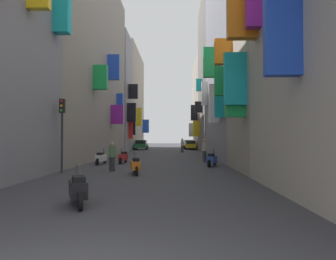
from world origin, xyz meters
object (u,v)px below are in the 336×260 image
at_px(scooter_red, 123,157).
at_px(pedestrian_near_left, 182,145).
at_px(scooter_black, 78,189).
at_px(parked_car_yellow, 190,145).
at_px(traffic_light_near_corner, 62,122).
at_px(pedestrian_crossing, 204,151).
at_px(scooter_white, 101,158).
at_px(pedestrian_near_right, 112,157).
at_px(parked_car_green, 141,145).
at_px(scooter_blue, 212,159).
at_px(scooter_orange, 136,165).
at_px(parked_car_white, 189,144).

height_order(scooter_red, pedestrian_near_left, pedestrian_near_left).
distance_m(scooter_red, scooter_black, 14.31).
height_order(parked_car_yellow, scooter_red, parked_car_yellow).
bearing_deg(traffic_light_near_corner, scooter_red, 70.90).
distance_m(pedestrian_crossing, pedestrian_near_left, 15.65).
relative_size(scooter_white, pedestrian_near_left, 1.11).
distance_m(parked_car_yellow, pedestrian_near_right, 33.28).
xyz_separation_m(parked_car_green, scooter_white, (0.16, -27.45, -0.32)).
height_order(scooter_red, pedestrian_near_right, pedestrian_near_right).
relative_size(parked_car_green, scooter_white, 2.08).
bearing_deg(parked_car_green, pedestrian_near_left, -56.43).
relative_size(scooter_red, scooter_blue, 1.10).
relative_size(scooter_orange, scooter_black, 1.13).
bearing_deg(traffic_light_near_corner, pedestrian_near_left, 73.39).
bearing_deg(parked_car_green, scooter_blue, -74.72).
bearing_deg(parked_car_yellow, scooter_white, -105.09).
xyz_separation_m(parked_car_white, scooter_red, (-6.22, -32.47, -0.31)).
bearing_deg(scooter_orange, parked_car_green, 95.75).
distance_m(parked_car_green, pedestrian_crossing, 26.22).
distance_m(parked_car_green, scooter_blue, 29.69).
bearing_deg(parked_car_white, scooter_orange, -96.44).
bearing_deg(pedestrian_near_right, scooter_orange, -43.29).
distance_m(parked_car_white, pedestrian_crossing, 31.14).
relative_size(parked_car_white, scooter_black, 2.55).
relative_size(parked_car_white, pedestrian_near_left, 2.47).
relative_size(parked_car_yellow, scooter_red, 2.05).
bearing_deg(scooter_orange, pedestrian_near_right, 136.71).
height_order(parked_car_yellow, pedestrian_near_right, pedestrian_near_right).
bearing_deg(parked_car_yellow, parked_car_green, -173.03).
height_order(scooter_blue, scooter_white, same).
relative_size(parked_car_white, scooter_red, 2.23).
distance_m(scooter_orange, traffic_light_near_corner, 4.62).
distance_m(scooter_red, pedestrian_near_left, 17.58).
height_order(scooter_orange, pedestrian_near_right, pedestrian_near_right).
distance_m(scooter_blue, pedestrian_near_left, 19.22).
relative_size(pedestrian_near_left, pedestrian_near_right, 1.08).
distance_m(scooter_red, pedestrian_crossing, 6.26).
xyz_separation_m(parked_car_green, parked_car_yellow, (7.82, 0.96, -0.03)).
bearing_deg(pedestrian_near_left, scooter_white, -108.86).
xyz_separation_m(parked_car_yellow, scooter_white, (-7.66, -28.40, -0.29)).
bearing_deg(pedestrian_crossing, scooter_red, -167.69).
distance_m(parked_car_white, traffic_light_near_corner, 39.84).
bearing_deg(parked_car_white, traffic_light_near_corner, -102.25).
bearing_deg(pedestrian_near_right, scooter_black, -84.49).
distance_m(scooter_white, pedestrian_near_left, 18.98).
relative_size(parked_car_green, pedestrian_near_right, 2.49).
bearing_deg(scooter_black, scooter_blue, 66.87).
distance_m(scooter_white, scooter_black, 13.47).
bearing_deg(scooter_red, pedestrian_near_left, 74.35).
relative_size(scooter_white, pedestrian_near_right, 1.20).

